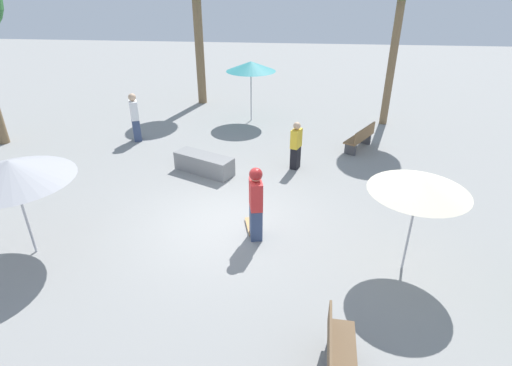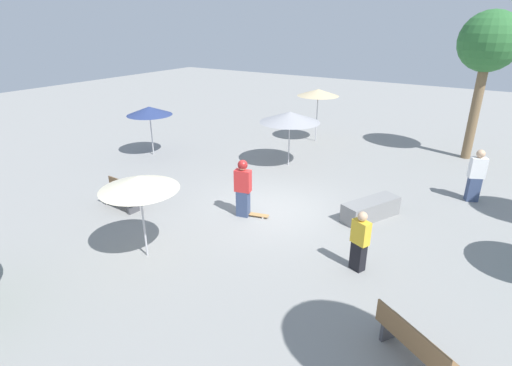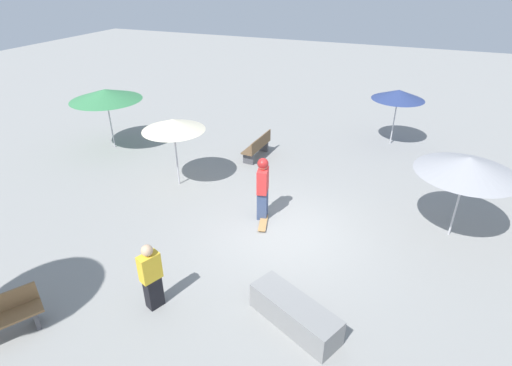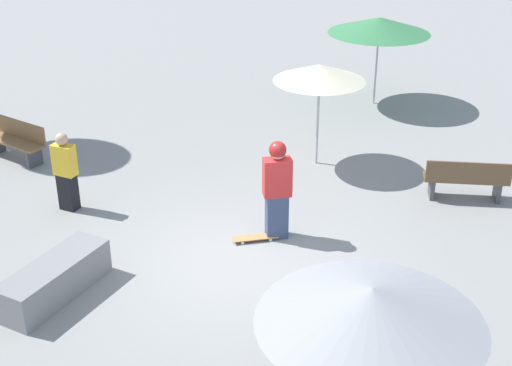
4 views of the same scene
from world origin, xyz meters
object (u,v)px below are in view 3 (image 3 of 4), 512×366
Objects in this scene: shade_umbrella_cream at (173,125)px; bystander_watching at (151,277)px; shade_umbrella_grey at (468,165)px; shade_umbrella_navy at (398,95)px; concrete_ledge at (295,313)px; bench_near at (258,147)px; shade_umbrella_green at (105,95)px; skateboard at (263,223)px; skater_main at (263,186)px.

bystander_watching is (2.33, -4.73, -1.25)m from shade_umbrella_cream.
shade_umbrella_grey is 6.12m from shade_umbrella_navy.
concrete_ledge is 7.82m from bench_near.
shade_umbrella_green reaches higher than bench_near.
bystander_watching reaches higher than skateboard.
shade_umbrella_green is (-7.11, 2.43, 1.10)m from skater_main.
shade_umbrella_green reaches higher than shade_umbrella_navy.
shade_umbrella_green is (-5.52, -1.18, 1.65)m from bench_near.
shade_umbrella_navy is at bearing 145.06° from skateboard.
concrete_ledge is 0.91× the size of shade_umbrella_cream.
skater_main reaches higher than concrete_ledge.
skater_main is at bearing -152.55° from bench_near.
bystander_watching is at bearing -45.55° from shade_umbrella_green.
shade_umbrella_navy reaches higher than skateboard.
shade_umbrella_green reaches higher than bystander_watching.
bench_near reaches higher than concrete_ledge.
shade_umbrella_green reaches higher than shade_umbrella_cream.
skater_main is 3.94m from concrete_ledge.
skater_main is 5.07m from shade_umbrella_grey.
shade_umbrella_grey is at bearing 56.62° from concrete_ledge.
shade_umbrella_green reaches higher than shade_umbrella_grey.
shade_umbrella_cream is at bearing 154.06° from bench_near.
skater_main is at bearing -167.85° from shade_umbrella_grey.
bench_near is 7.12m from shade_umbrella_grey.
bystander_watching is (6.25, -6.37, -1.31)m from shade_umbrella_green.
bystander_watching is (-1.02, -3.57, 0.71)m from skateboard.
bench_near is 5.88m from shade_umbrella_green.
shade_umbrella_navy is (2.81, 6.81, 1.00)m from skater_main.
skater_main is 3.99m from bench_near.
concrete_ledge is 1.23× the size of bench_near.
shade_umbrella_green is at bearing -125.69° from skateboard.
concrete_ledge is at bearing 17.95° from skater_main.
skater_main is at bearing -18.89° from shade_umbrella_green.
shade_umbrella_cream is at bearing 141.26° from concrete_ledge.
skateboard is 3.49m from concrete_ledge.
concrete_ledge is (1.96, -3.34, -0.69)m from skater_main.
shade_umbrella_cream reaches higher than bench_near.
shade_umbrella_green is 10.85m from shade_umbrella_navy.
concrete_ledge is at bearing 16.50° from skateboard.
shade_umbrella_cream is 1.02× the size of shade_umbrella_navy.
shade_umbrella_cream reaches higher than shade_umbrella_navy.
skateboard is at bearing -173.36° from bystander_watching.
shade_umbrella_grey reaches higher than bystander_watching.
skater_main is 0.83× the size of shade_umbrella_cream.
skater_main is 1.11× the size of bench_near.
shade_umbrella_navy is at bearing -176.25° from bystander_watching.
skateboard is 0.32× the size of shade_umbrella_green.
bystander_watching is (-2.83, -0.59, 0.48)m from concrete_ledge.
shade_umbrella_cream is (-8.05, -0.25, -0.01)m from shade_umbrella_grey.
shade_umbrella_green is 1.19× the size of shade_umbrella_cream.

